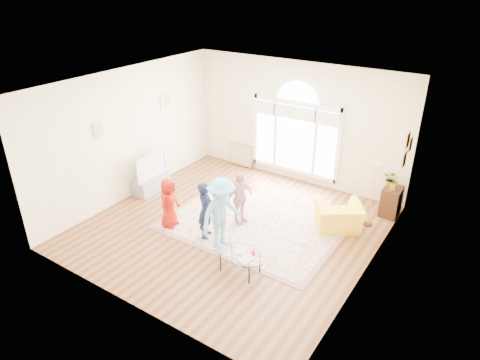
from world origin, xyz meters
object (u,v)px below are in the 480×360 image
Objects in this scene: tv_console at (151,183)px; armchair at (338,217)px; television at (150,165)px; area_rug at (254,225)px; coffee_table at (240,254)px.

armchair is at bearing 11.05° from tv_console.
television is 1.14× the size of armchair.
tv_console reaches higher than area_rug.
television is 4.08m from coffee_table.
area_rug is 3.20m from television.
coffee_table is 1.07× the size of armchair.
tv_console is at bearing 180.00° from television.
television is at bearing -23.14° from armchair.
coffee_table reaches higher than tv_console.
television reaches higher than coffee_table.
armchair is (0.97, 2.45, -0.09)m from coffee_table.
area_rug is 3.13m from tv_console.
tv_console is at bearing -179.59° from area_rug.
armchair is (4.74, 0.93, -0.42)m from television.
tv_console is at bearing 158.71° from coffee_table.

